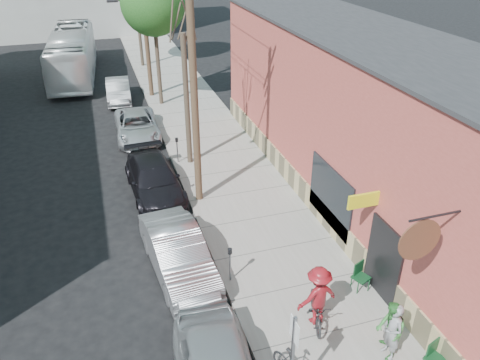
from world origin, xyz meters
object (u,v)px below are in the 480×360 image
object	(u,v)px
sign_post	(293,354)
patron_grey	(392,332)
patio_chair_a	(361,277)
utility_pole_near	(191,74)
parking_meter_far	(177,146)
tree_leafy_mid	(153,4)
tree_bare	(187,102)
patron_green	(390,331)
bus	(73,54)
car_1	(178,254)
car_4	(118,90)
car_3	(137,126)
car_2	(154,179)
patio_chair_b	(436,360)
parking_meter_near	(230,259)
cyclist	(318,296)

from	to	relation	value
sign_post	patron_grey	bearing A→B (deg)	9.29
sign_post	patio_chair_a	xyz separation A→B (m)	(3.65, 3.00, -1.24)
sign_post	utility_pole_near	world-z (taller)	utility_pole_near
parking_meter_far	tree_leafy_mid	bearing A→B (deg)	86.20
tree_bare	patio_chair_a	size ratio (longest dim) A/B	6.80
patio_chair_a	patron_green	world-z (taller)	patron_green
patio_chair_a	bus	distance (m)	28.01
sign_post	car_1	distance (m)	5.95
parking_meter_far	utility_pole_near	size ratio (longest dim) A/B	0.12
patio_chair_a	bus	bearing A→B (deg)	84.10
patio_chair_a	patron_green	bearing A→B (deg)	-127.69
car_4	car_1	bearing A→B (deg)	-85.85
patio_chair_a	car_3	world-z (taller)	car_3
utility_pole_near	sign_post	bearing A→B (deg)	-90.24
parking_meter_far	patio_chair_a	bearing A→B (deg)	-70.00
patio_chair_a	car_2	bearing A→B (deg)	100.28
tree_leafy_mid	bus	world-z (taller)	tree_leafy_mid
patio_chair_b	parking_meter_far	bearing A→B (deg)	87.95
car_2	bus	bearing A→B (deg)	96.29
patio_chair_b	parking_meter_near	bearing A→B (deg)	110.66
utility_pole_near	patron_green	xyz separation A→B (m)	(2.97, -9.23, -4.40)
patio_chair_b	car_4	bearing A→B (deg)	85.66
sign_post	car_4	size ratio (longest dim) A/B	0.68
tree_bare	parking_meter_near	bearing A→B (deg)	-93.67
patio_chair_b	car_2	bearing A→B (deg)	97.46
parking_meter_far	car_3	size ratio (longest dim) A/B	0.26
parking_meter_near	tree_leafy_mid	world-z (taller)	tree_leafy_mid
utility_pole_near	patron_green	world-z (taller)	utility_pole_near
cyclist	patron_grey	bearing A→B (deg)	120.16
sign_post	parking_meter_far	xyz separation A→B (m)	(-0.10, 13.29, -0.85)
sign_post	patron_green	bearing A→B (deg)	10.28
utility_pole_near	cyclist	size ratio (longest dim) A/B	5.30
tree_leafy_mid	patio_chair_a	bearing A→B (deg)	-80.24
cyclist	car_3	xyz separation A→B (m)	(-3.29, 14.90, -0.44)
patio_chair_a	car_1	distance (m)	5.83
patron_grey	bus	world-z (taller)	bus
utility_pole_near	car_1	bearing A→B (deg)	-111.05
patron_green	sign_post	bearing A→B (deg)	-59.83
parking_meter_far	tree_leafy_mid	size ratio (longest dim) A/B	0.16
patio_chair_a	car_4	size ratio (longest dim) A/B	0.21
parking_meter_far	car_2	bearing A→B (deg)	-121.29
sign_post	car_3	size ratio (longest dim) A/B	0.59
sign_post	cyclist	size ratio (longest dim) A/B	1.48
parking_meter_far	bus	world-z (taller)	bus
sign_post	car_4	distance (m)	23.41
sign_post	bus	bearing A→B (deg)	98.78
car_1	car_3	distance (m)	11.45
car_2	car_3	size ratio (longest dim) A/B	1.04
sign_post	parking_meter_near	distance (m)	4.67
car_4	sign_post	bearing A→B (deg)	-82.39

